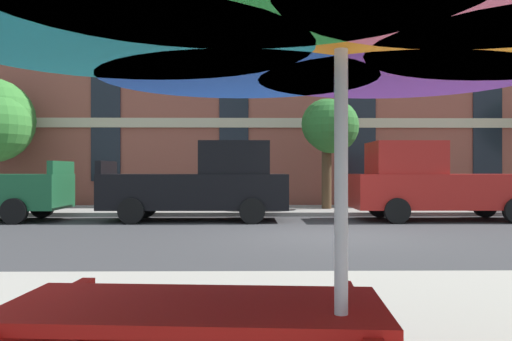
# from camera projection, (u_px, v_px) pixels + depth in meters

# --- Properties ---
(ground_plane) EXTENTS (120.00, 120.00, 0.00)m
(ground_plane) POSITION_uv_depth(u_px,v_px,m) (336.00, 237.00, 11.38)
(ground_plane) COLOR #38383A
(sidewalk_far) EXTENTS (56.00, 3.60, 0.12)m
(sidewalk_far) POSITION_uv_depth(u_px,v_px,m) (303.00, 210.00, 18.18)
(sidewalk_far) COLOR gray
(sidewalk_far) RESTS_ON ground
(apartment_building) EXTENTS (38.52, 12.08, 16.00)m
(apartment_building) POSITION_uv_depth(u_px,v_px,m) (286.00, 36.00, 26.37)
(apartment_building) COLOR #934C3D
(apartment_building) RESTS_ON ground
(pickup_black) EXTENTS (5.10, 2.12, 2.20)m
(pickup_black) POSITION_uv_depth(u_px,v_px,m) (204.00, 184.00, 15.03)
(pickup_black) COLOR black
(pickup_black) RESTS_ON ground
(pickup_red) EXTENTS (5.10, 2.12, 2.20)m
(pickup_red) POSITION_uv_depth(u_px,v_px,m) (435.00, 184.00, 15.12)
(pickup_red) COLOR #B21E19
(pickup_red) RESTS_ON ground
(street_tree_middle) EXTENTS (1.86, 2.31, 3.86)m
(street_tree_middle) POSITION_uv_depth(u_px,v_px,m) (330.00, 127.00, 18.09)
(street_tree_middle) COLOR #4C3823
(street_tree_middle) RESTS_ON ground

